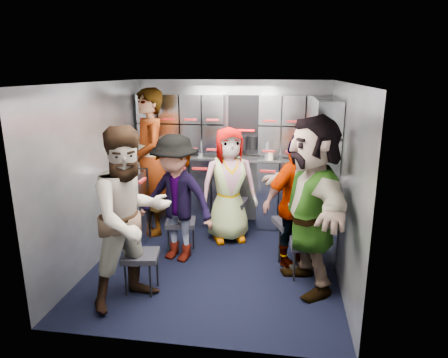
# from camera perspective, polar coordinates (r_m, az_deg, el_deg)

# --- Properties ---
(floor) EXTENTS (3.00, 3.00, 0.00)m
(floor) POSITION_cam_1_polar(r_m,az_deg,el_deg) (4.88, -1.24, -11.89)
(floor) COLOR black
(floor) RESTS_ON ground
(wall_back) EXTENTS (2.80, 0.04, 2.10)m
(wall_back) POSITION_cam_1_polar(r_m,az_deg,el_deg) (5.94, 1.18, 3.83)
(wall_back) COLOR gray
(wall_back) RESTS_ON ground
(wall_left) EXTENTS (0.04, 3.00, 2.10)m
(wall_left) POSITION_cam_1_polar(r_m,az_deg,el_deg) (4.93, -17.56, 0.74)
(wall_left) COLOR gray
(wall_left) RESTS_ON ground
(wall_right) EXTENTS (0.04, 3.00, 2.10)m
(wall_right) POSITION_cam_1_polar(r_m,az_deg,el_deg) (4.48, 16.61, -0.60)
(wall_right) COLOR gray
(wall_right) RESTS_ON ground
(ceiling) EXTENTS (2.80, 3.00, 0.02)m
(ceiling) POSITION_cam_1_polar(r_m,az_deg,el_deg) (4.34, -1.40, 13.60)
(ceiling) COLOR silver
(ceiling) RESTS_ON wall_back
(cart_bank_back) EXTENTS (2.68, 0.38, 0.99)m
(cart_bank_back) POSITION_cam_1_polar(r_m,az_deg,el_deg) (5.88, 0.89, -1.88)
(cart_bank_back) COLOR #9DA3AD
(cart_bank_back) RESTS_ON ground
(cart_bank_left) EXTENTS (0.38, 0.76, 0.99)m
(cart_bank_left) POSITION_cam_1_polar(r_m,az_deg,el_deg) (5.49, -12.60, -3.50)
(cart_bank_left) COLOR #9DA3AD
(cart_bank_left) RESTS_ON ground
(counter) EXTENTS (2.68, 0.42, 0.03)m
(counter) POSITION_cam_1_polar(r_m,az_deg,el_deg) (5.75, 0.91, 3.08)
(counter) COLOR #ADAFB4
(counter) RESTS_ON cart_bank_back
(locker_bank_back) EXTENTS (2.68, 0.28, 0.82)m
(locker_bank_back) POSITION_cam_1_polar(r_m,az_deg,el_deg) (5.72, 1.01, 7.86)
(locker_bank_back) COLOR #9DA3AD
(locker_bank_back) RESTS_ON wall_back
(locker_bank_right) EXTENTS (0.28, 1.00, 0.82)m
(locker_bank_right) POSITION_cam_1_polar(r_m,az_deg,el_deg) (5.05, 14.27, 6.42)
(locker_bank_right) COLOR #9DA3AD
(locker_bank_right) RESTS_ON wall_right
(right_cabinet) EXTENTS (0.28, 1.20, 1.00)m
(right_cabinet) POSITION_cam_1_polar(r_m,az_deg,el_deg) (5.19, 13.66, -4.59)
(right_cabinet) COLOR #9DA3AD
(right_cabinet) RESTS_ON ground
(coffee_niche) EXTENTS (0.46, 0.16, 0.84)m
(coffee_niche) POSITION_cam_1_polar(r_m,az_deg,el_deg) (5.76, 2.88, 7.70)
(coffee_niche) COLOR black
(coffee_niche) RESTS_ON wall_back
(red_latch_strip) EXTENTS (2.60, 0.02, 0.03)m
(red_latch_strip) POSITION_cam_1_polar(r_m,az_deg,el_deg) (5.58, 0.62, 1.30)
(red_latch_strip) COLOR #A51A1B
(red_latch_strip) RESTS_ON cart_bank_back
(jump_seat_near_left) EXTENTS (0.41, 0.40, 0.42)m
(jump_seat_near_left) POSITION_cam_1_polar(r_m,az_deg,el_deg) (4.25, -11.81, -10.96)
(jump_seat_near_left) COLOR black
(jump_seat_near_left) RESTS_ON ground
(jump_seat_mid_left) EXTENTS (0.41, 0.39, 0.42)m
(jump_seat_mid_left) POSITION_cam_1_polar(r_m,az_deg,el_deg) (5.03, -6.20, -6.45)
(jump_seat_mid_left) COLOR black
(jump_seat_mid_left) RESTS_ON ground
(jump_seat_center) EXTENTS (0.47, 0.45, 0.49)m
(jump_seat_center) POSITION_cam_1_polar(r_m,az_deg,el_deg) (5.53, 0.96, -3.62)
(jump_seat_center) COLOR black
(jump_seat_center) RESTS_ON ground
(jump_seat_mid_right) EXTENTS (0.54, 0.52, 0.50)m
(jump_seat_mid_right) POSITION_cam_1_polar(r_m,az_deg,el_deg) (4.87, 9.88, -6.48)
(jump_seat_mid_right) COLOR black
(jump_seat_mid_right) RESTS_ON ground
(jump_seat_near_right) EXTENTS (0.38, 0.36, 0.42)m
(jump_seat_near_right) POSITION_cam_1_polar(r_m,az_deg,el_deg) (4.51, 11.78, -9.35)
(jump_seat_near_right) COLOR black
(jump_seat_near_right) RESTS_ON ground
(attendant_standing) EXTENTS (0.79, 0.88, 2.01)m
(attendant_standing) POSITION_cam_1_polar(r_m,az_deg,el_deg) (5.55, -10.55, 2.30)
(attendant_standing) COLOR black
(attendant_standing) RESTS_ON ground
(attendant_arc_a) EXTENTS (1.05, 1.08, 1.75)m
(attendant_arc_a) POSITION_cam_1_polar(r_m,az_deg,el_deg) (3.90, -13.12, -5.42)
(attendant_arc_a) COLOR black
(attendant_arc_a) RESTS_ON ground
(attendant_arc_b) EXTENTS (1.11, 0.83, 1.53)m
(attendant_arc_b) POSITION_cam_1_polar(r_m,az_deg,el_deg) (4.74, -6.89, -2.83)
(attendant_arc_b) COLOR black
(attendant_arc_b) RESTS_ON ground
(attendant_arc_c) EXTENTS (0.87, 0.71, 1.53)m
(attendant_arc_c) POSITION_cam_1_polar(r_m,az_deg,el_deg) (5.26, 0.72, -0.86)
(attendant_arc_c) COLOR black
(attendant_arc_c) RESTS_ON ground
(attendant_arc_d) EXTENTS (0.92, 0.89, 1.54)m
(attendant_arc_d) POSITION_cam_1_polar(r_m,az_deg,el_deg) (4.59, 10.10, -3.43)
(attendant_arc_d) COLOR black
(attendant_arc_d) RESTS_ON ground
(attendant_arc_e) EXTENTS (1.12, 1.77, 1.83)m
(attendant_arc_e) POSITION_cam_1_polar(r_m,az_deg,el_deg) (4.14, 12.30, -3.56)
(attendant_arc_e) COLOR black
(attendant_arc_e) RESTS_ON ground
(bottle_left) EXTENTS (0.06, 0.06, 0.23)m
(bottle_left) POSITION_cam_1_polar(r_m,az_deg,el_deg) (5.82, -6.64, 4.45)
(bottle_left) COLOR white
(bottle_left) RESTS_ON counter
(bottle_mid) EXTENTS (0.06, 0.06, 0.23)m
(bottle_mid) POSITION_cam_1_polar(r_m,az_deg,el_deg) (5.74, -3.38, 4.40)
(bottle_mid) COLOR white
(bottle_mid) RESTS_ON counter
(bottle_right) EXTENTS (0.07, 0.07, 0.24)m
(bottle_right) POSITION_cam_1_polar(r_m,az_deg,el_deg) (5.62, 6.20, 4.13)
(bottle_right) COLOR white
(bottle_right) RESTS_ON counter
(cup_left) EXTENTS (0.08, 0.08, 0.10)m
(cup_left) POSITION_cam_1_polar(r_m,az_deg,el_deg) (5.81, -6.19, 3.82)
(cup_left) COLOR beige
(cup_left) RESTS_ON counter
(cup_right) EXTENTS (0.08, 0.08, 0.09)m
(cup_right) POSITION_cam_1_polar(r_m,az_deg,el_deg) (5.63, 6.67, 3.36)
(cup_right) COLOR beige
(cup_right) RESTS_ON counter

